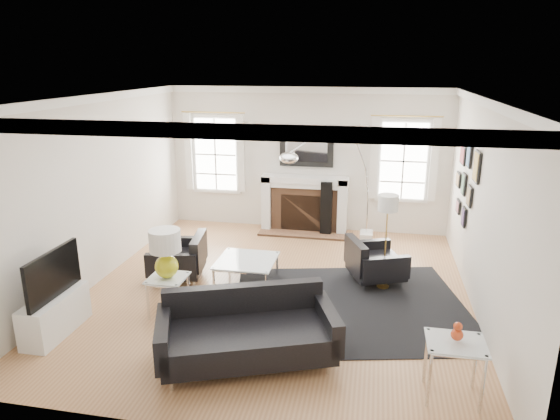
% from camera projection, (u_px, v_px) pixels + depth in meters
% --- Properties ---
extents(floor, '(6.00, 6.00, 0.00)m').
position_uv_depth(floor, '(277.00, 290.00, 7.38)').
color(floor, '#A56D45').
rests_on(floor, ground).
extents(back_wall, '(5.50, 0.04, 2.80)m').
position_uv_depth(back_wall, '(307.00, 160.00, 9.80)').
color(back_wall, silver).
rests_on(back_wall, floor).
extents(front_wall, '(5.50, 0.04, 2.80)m').
position_uv_depth(front_wall, '(206.00, 292.00, 4.15)').
color(front_wall, silver).
rests_on(front_wall, floor).
extents(left_wall, '(0.04, 6.00, 2.80)m').
position_uv_depth(left_wall, '(97.00, 190.00, 7.48)').
color(left_wall, silver).
rests_on(left_wall, floor).
extents(right_wall, '(0.04, 6.00, 2.80)m').
position_uv_depth(right_wall, '(484.00, 210.00, 6.47)').
color(right_wall, silver).
rests_on(right_wall, floor).
extents(ceiling, '(5.50, 6.00, 0.02)m').
position_uv_depth(ceiling, '(276.00, 97.00, 6.58)').
color(ceiling, white).
rests_on(ceiling, back_wall).
extents(crown_molding, '(5.50, 6.00, 0.12)m').
position_uv_depth(crown_molding, '(276.00, 102.00, 6.60)').
color(crown_molding, white).
rests_on(crown_molding, back_wall).
extents(fireplace, '(1.70, 0.69, 1.11)m').
position_uv_depth(fireplace, '(304.00, 205.00, 9.85)').
color(fireplace, white).
rests_on(fireplace, floor).
extents(mantel_mirror, '(1.05, 0.07, 0.75)m').
position_uv_depth(mantel_mirror, '(307.00, 148.00, 9.69)').
color(mantel_mirror, black).
rests_on(mantel_mirror, back_wall).
extents(window_left, '(1.24, 0.15, 1.62)m').
position_uv_depth(window_left, '(216.00, 154.00, 10.07)').
color(window_left, white).
rests_on(window_left, back_wall).
extents(window_right, '(1.24, 0.15, 1.62)m').
position_uv_depth(window_right, '(403.00, 161.00, 9.40)').
color(window_right, white).
rests_on(window_right, back_wall).
extents(gallery_wall, '(0.04, 1.73, 1.29)m').
position_uv_depth(gallery_wall, '(466.00, 178.00, 7.66)').
color(gallery_wall, black).
rests_on(gallery_wall, right_wall).
extents(tv_unit, '(0.35, 1.00, 1.09)m').
position_uv_depth(tv_unit, '(55.00, 309.00, 6.13)').
color(tv_unit, white).
rests_on(tv_unit, floor).
extents(area_rug, '(3.64, 3.25, 0.01)m').
position_uv_depth(area_rug, '(350.00, 306.00, 6.90)').
color(area_rug, black).
rests_on(area_rug, floor).
extents(sofa, '(2.15, 1.53, 0.64)m').
position_uv_depth(sofa, '(247.00, 332.00, 5.57)').
color(sofa, black).
rests_on(sofa, floor).
extents(armchair_left, '(0.91, 0.98, 0.59)m').
position_uv_depth(armchair_left, '(181.00, 259.00, 7.68)').
color(armchair_left, black).
rests_on(armchair_left, floor).
extents(armchair_right, '(1.00, 1.06, 0.57)m').
position_uv_depth(armchair_right, '(372.00, 263.00, 7.58)').
color(armchair_right, black).
rests_on(armchair_right, floor).
extents(coffee_table, '(0.87, 0.87, 0.39)m').
position_uv_depth(coffee_table, '(246.00, 262.00, 7.52)').
color(coffee_table, silver).
rests_on(coffee_table, floor).
extents(side_table_left, '(0.48, 0.48, 0.53)m').
position_uv_depth(side_table_left, '(168.00, 285.00, 6.57)').
color(side_table_left, silver).
rests_on(side_table_left, floor).
extents(nesting_table, '(0.57, 0.48, 0.63)m').
position_uv_depth(nesting_table, '(455.00, 353.00, 4.89)').
color(nesting_table, silver).
rests_on(nesting_table, floor).
extents(gourd_lamp, '(0.41, 0.41, 0.66)m').
position_uv_depth(gourd_lamp, '(166.00, 250.00, 6.44)').
color(gourd_lamp, '#CBCB19').
rests_on(gourd_lamp, side_table_left).
extents(orange_vase, '(0.12, 0.12, 0.19)m').
position_uv_depth(orange_vase, '(457.00, 332.00, 4.83)').
color(orange_vase, '#C73F19').
rests_on(orange_vase, nesting_table).
extents(arc_floor_lamp, '(1.56, 1.45, 2.21)m').
position_uv_depth(arc_floor_lamp, '(331.00, 185.00, 8.66)').
color(arc_floor_lamp, silver).
rests_on(arc_floor_lamp, floor).
extents(stick_floor_lamp, '(0.29, 0.29, 1.43)m').
position_uv_depth(stick_floor_lamp, '(388.00, 208.00, 7.13)').
color(stick_floor_lamp, '#BD9541').
rests_on(stick_floor_lamp, floor).
extents(speaker_tower, '(0.22, 0.22, 1.06)m').
position_uv_depth(speaker_tower, '(327.00, 208.00, 9.64)').
color(speaker_tower, black).
rests_on(speaker_tower, floor).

